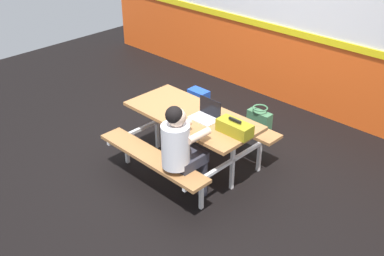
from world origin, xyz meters
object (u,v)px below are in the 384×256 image
object	(u,v)px
toolbox_grey	(235,128)
backpack_dark	(199,104)
student_nearer	(181,147)
tote_bag_bright	(259,123)
picnic_table_main	(192,126)
laptop_silver	(206,115)

from	to	relation	value
toolbox_grey	backpack_dark	world-z (taller)	toolbox_grey
student_nearer	tote_bag_bright	xyz separation A→B (m)	(-0.26, 1.76, -0.51)
picnic_table_main	student_nearer	distance (m)	0.69
student_nearer	backpack_dark	size ratio (longest dim) A/B	2.74
backpack_dark	picnic_table_main	bearing A→B (deg)	-50.48
student_nearer	toolbox_grey	world-z (taller)	student_nearer
laptop_silver	backpack_dark	size ratio (longest dim) A/B	0.73
laptop_silver	toolbox_grey	size ratio (longest dim) A/B	0.81
student_nearer	laptop_silver	world-z (taller)	student_nearer
student_nearer	picnic_table_main	bearing A→B (deg)	124.17
picnic_table_main	toolbox_grey	world-z (taller)	toolbox_grey
toolbox_grey	tote_bag_bright	bearing A→B (deg)	113.30
student_nearer	backpack_dark	world-z (taller)	student_nearer
tote_bag_bright	picnic_table_main	bearing A→B (deg)	-95.95
student_nearer	laptop_silver	distance (m)	0.63
toolbox_grey	tote_bag_bright	world-z (taller)	toolbox_grey
picnic_table_main	laptop_silver	xyz separation A→B (m)	(0.19, 0.04, 0.21)
picnic_table_main	toolbox_grey	size ratio (longest dim) A/B	4.13
backpack_dark	tote_bag_bright	bearing A→B (deg)	11.22
backpack_dark	tote_bag_bright	size ratio (longest dim) A/B	1.02
toolbox_grey	tote_bag_bright	size ratio (longest dim) A/B	0.93
picnic_table_main	backpack_dark	xyz separation A→B (m)	(-0.83, 1.01, -0.36)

